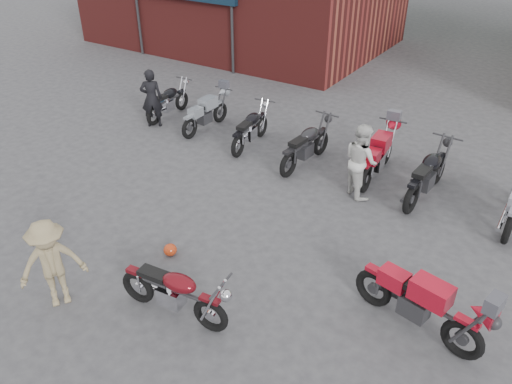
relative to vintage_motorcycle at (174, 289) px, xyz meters
The scene contains 13 objects.
ground 0.93m from the vintage_motorcycle, 63.10° to the left, with size 90.00×90.00×0.00m, color #39393C.
vintage_motorcycle is the anchor object (origin of this frame).
sportbike 3.75m from the vintage_motorcycle, 28.57° to the left, with size 2.09×0.69×1.21m, color #B70F23, non-canonical shape.
helmet 1.65m from the vintage_motorcycle, 134.91° to the left, with size 0.25×0.25×0.23m, color #BA3613.
person_dark 7.72m from the vintage_motorcycle, 135.52° to the left, with size 0.61×0.40×1.66m, color black.
person_light 5.18m from the vintage_motorcycle, 79.73° to the left, with size 0.81×0.63×1.67m, color silver.
person_tan 2.00m from the vintage_motorcycle, 156.26° to the right, with size 1.03×0.59×1.59m, color #93825B.
row_bike_0 8.30m from the vintage_motorcycle, 132.20° to the left, with size 1.83×0.60×1.06m, color black, non-canonical shape.
row_bike_1 7.26m from the vintage_motorcycle, 124.06° to the left, with size 1.88×0.62×1.09m, color gray, non-canonical shape.
row_bike_2 6.32m from the vintage_motorcycle, 112.68° to the left, with size 1.90×0.63×1.10m, color black, non-canonical shape.
row_bike_3 5.72m from the vintage_motorcycle, 97.09° to the left, with size 2.03×0.67×1.18m, color black, non-canonical shape.
row_bike_4 6.14m from the vintage_motorcycle, 80.87° to the left, with size 2.11×0.70×1.22m, color #A40D1F, non-canonical shape.
row_bike_5 6.18m from the vintage_motorcycle, 69.00° to the left, with size 2.14×0.71×1.24m, color black, non-canonical shape.
Camera 1 is at (3.90, -4.84, 5.87)m, focal length 35.00 mm.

